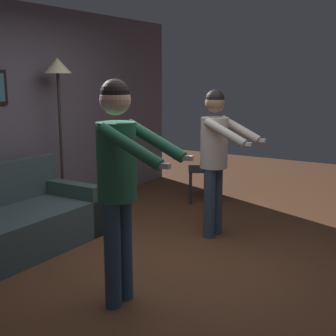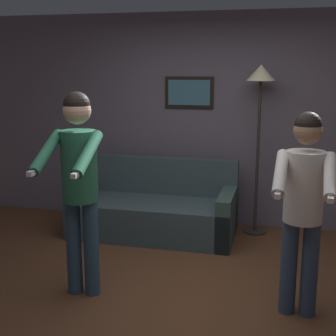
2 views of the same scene
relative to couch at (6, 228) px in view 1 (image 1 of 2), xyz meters
name	(u,v)px [view 1 (image 1 of 2)]	position (x,y,z in m)	size (l,w,h in m)	color
ground_plane	(173,263)	(0.68, -1.55, -0.28)	(12.00, 12.00, 0.00)	brown
back_wall_assembly	(11,117)	(0.68, 0.62, 1.02)	(6.40, 0.09, 2.60)	slate
couch	(6,228)	(0.00, 0.00, 0.00)	(1.91, 0.87, 0.87)	#3D4D50
torchiere_lamp	(58,86)	(1.17, 0.33, 1.37)	(0.33, 0.33, 1.98)	#332D28
person_standing_left	(119,171)	(-0.22, -1.61, 0.79)	(0.45, 0.71, 1.76)	#2E4D65
person_standing_right	(215,150)	(1.60, -1.54, 0.70)	(0.46, 0.68, 1.63)	#354963
dining_chair_distant	(209,165)	(2.88, -0.84, 0.25)	(0.57, 0.57, 0.93)	#2D2D33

